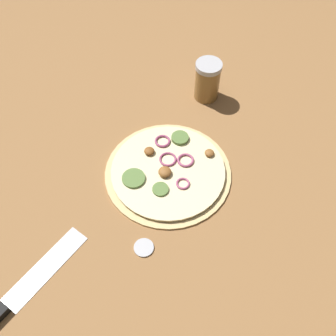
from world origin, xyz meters
The scene contains 5 objects.
ground_plane centered at (0.00, 0.00, 0.00)m, with size 3.00×3.00×0.00m, color olive.
pizza centered at (0.00, 0.00, 0.01)m, with size 0.27×0.27×0.03m.
knife centered at (-0.39, 0.08, 0.01)m, with size 0.27×0.05×0.02m.
spice_jar centered at (0.25, 0.05, 0.05)m, with size 0.06×0.06×0.10m.
loose_cap centered at (-0.17, -0.06, 0.00)m, with size 0.04×0.04×0.01m.
Camera 1 is at (-0.40, -0.26, 0.70)m, focal length 42.00 mm.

